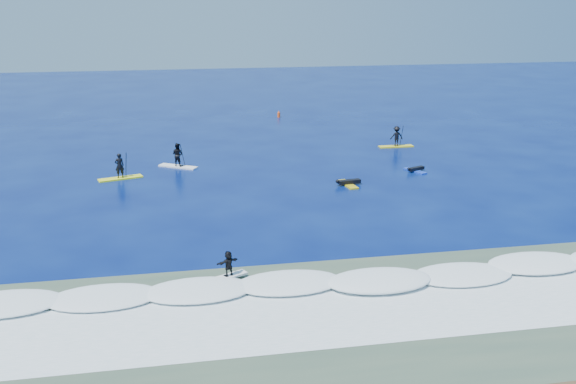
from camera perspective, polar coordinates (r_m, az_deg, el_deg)
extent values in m
plane|color=#030F49|center=(38.47, 1.75, -1.73)|extent=(160.00, 160.00, 0.00)
cube|color=#394E3E|center=(26.07, 8.37, -11.48)|extent=(90.00, 13.00, 0.01)
cube|color=white|center=(29.47, 5.88, -7.89)|extent=(40.00, 6.00, 0.30)
cube|color=silver|center=(26.91, 7.68, -10.51)|extent=(34.00, 5.00, 0.02)
cube|color=#F7FA1B|center=(46.75, -14.67, 1.19)|extent=(3.14, 1.62, 0.10)
imported|color=black|center=(46.52, -14.75, 2.29)|extent=(0.73, 0.59, 1.75)
cylinder|color=black|center=(46.63, -14.20, 2.29)|extent=(0.25, 0.69, 2.05)
cube|color=black|center=(46.88, -14.12, 1.15)|extent=(0.12, 0.03, 0.31)
cube|color=white|center=(49.08, -9.75, 2.25)|extent=(2.98, 2.27, 0.10)
imported|color=black|center=(48.86, -9.80, 3.30)|extent=(1.07, 1.02, 1.75)
cylinder|color=black|center=(48.64, -9.34, 3.19)|extent=(0.41, 0.62, 2.04)
cube|color=black|center=(48.88, -9.28, 2.09)|extent=(0.12, 0.03, 0.30)
cube|color=yellow|center=(55.71, 9.58, 4.02)|extent=(2.96, 0.75, 0.10)
imported|color=black|center=(55.52, 9.62, 4.93)|extent=(1.10, 0.64, 1.70)
cylinder|color=black|center=(55.68, 10.05, 4.88)|extent=(0.05, 0.68, 1.98)
cube|color=black|center=(55.88, 10.00, 3.94)|extent=(0.12, 0.03, 0.30)
cube|color=gold|center=(43.95, 5.34, 0.69)|extent=(0.95, 2.34, 0.11)
cube|color=black|center=(43.94, 5.47, 0.93)|extent=(1.61, 0.65, 0.26)
sphere|color=black|center=(43.56, 4.41, 0.96)|extent=(0.26, 0.26, 0.26)
cube|color=blue|center=(48.08, 11.23, 1.85)|extent=(1.23, 2.00, 0.09)
cube|color=black|center=(48.10, 11.32, 2.05)|extent=(1.38, 0.84, 0.22)
sphere|color=black|center=(47.56, 10.67, 2.03)|extent=(0.22, 0.22, 0.22)
cube|color=white|center=(29.43, -5.28, -7.49)|extent=(1.79, 1.22, 0.09)
imported|color=black|center=(29.17, -5.32, -6.35)|extent=(1.14, 0.80, 1.18)
cylinder|color=#F24D15|center=(68.56, -0.83, 6.86)|extent=(0.31, 0.31, 0.50)
cone|color=#F24D15|center=(68.49, -0.83, 7.17)|extent=(0.22, 0.22, 0.25)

